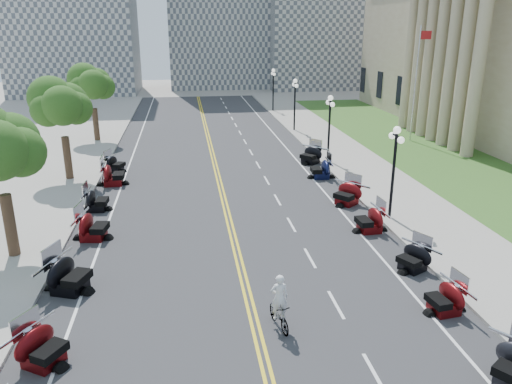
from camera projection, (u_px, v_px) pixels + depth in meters
name	position (u px, v px, depth m)	size (l,w,h in m)	color
ground	(240.00, 263.00, 22.06)	(160.00, 160.00, 0.00)	gray
road	(222.00, 192.00, 31.45)	(16.00, 90.00, 0.01)	#333335
centerline_yellow_a	(220.00, 192.00, 31.43)	(0.12, 90.00, 0.00)	yellow
centerline_yellow_b	(224.00, 192.00, 31.46)	(0.12, 90.00, 0.00)	yellow
edge_line_north	(320.00, 187.00, 32.31)	(0.12, 90.00, 0.00)	white
edge_line_south	(118.00, 196.00, 30.58)	(0.12, 90.00, 0.00)	white
lane_dash_4	(375.00, 374.00, 14.98)	(0.12, 2.00, 0.00)	white
lane_dash_5	(336.00, 304.00, 18.74)	(0.12, 2.00, 0.00)	white
lane_dash_6	(310.00, 258.00, 22.49)	(0.12, 2.00, 0.00)	white
lane_dash_7	(291.00, 225.00, 26.25)	(0.12, 2.00, 0.00)	white
lane_dash_8	(277.00, 200.00, 30.00)	(0.12, 2.00, 0.00)	white
lane_dash_9	(267.00, 180.00, 33.76)	(0.12, 2.00, 0.00)	white
lane_dash_10	(258.00, 165.00, 37.51)	(0.12, 2.00, 0.00)	white
lane_dash_11	(251.00, 152.00, 41.26)	(0.12, 2.00, 0.00)	white
lane_dash_12	(245.00, 142.00, 45.02)	(0.12, 2.00, 0.00)	white
lane_dash_13	(240.00, 133.00, 48.77)	(0.12, 2.00, 0.00)	white
lane_dash_14	(236.00, 125.00, 52.53)	(0.12, 2.00, 0.00)	white
lane_dash_15	(232.00, 118.00, 56.28)	(0.12, 2.00, 0.00)	white
lane_dash_16	(229.00, 113.00, 60.04)	(0.12, 2.00, 0.00)	white
lane_dash_17	(226.00, 107.00, 63.79)	(0.12, 2.00, 0.00)	white
lane_dash_18	(223.00, 103.00, 67.55)	(0.12, 2.00, 0.00)	white
lane_dash_19	(221.00, 99.00, 71.30)	(0.12, 2.00, 0.00)	white
sidewalk_north	(381.00, 184.00, 32.85)	(5.00, 90.00, 0.15)	#9E9991
sidewalk_south	(48.00, 199.00, 30.00)	(5.00, 90.00, 0.15)	#9E9991
lawn	(425.00, 152.00, 41.31)	(9.00, 60.00, 0.10)	#356023
distant_block_a	(71.00, 4.00, 73.69)	(18.00, 14.00, 26.00)	gray
distant_block_c	(327.00, 19.00, 82.56)	(20.00, 14.00, 22.00)	gray
street_lamp_2	(393.00, 173.00, 26.16)	(0.50, 1.20, 4.90)	black
street_lamp_3	(329.00, 129.00, 37.42)	(0.50, 1.20, 4.90)	black
street_lamp_4	(295.00, 105.00, 48.68)	(0.50, 1.20, 4.90)	black
street_lamp_5	(273.00, 90.00, 59.95)	(0.50, 1.20, 4.90)	black
flagpole	(415.00, 85.00, 43.56)	(1.10, 0.20, 10.00)	silver
tree_3	(62.00, 110.00, 32.34)	(4.80, 4.80, 9.20)	#235619
tree_4	(92.00, 88.00, 43.60)	(4.80, 4.80, 9.20)	#235619
motorcycle_n_4	(445.00, 297.00, 18.07)	(1.79, 1.79, 1.25)	#590A0C
motorcycle_n_5	(413.00, 257.00, 21.21)	(1.79, 1.79, 1.25)	black
motorcycle_n_6	(370.00, 219.00, 25.21)	(1.98, 1.98, 1.39)	#590A0C
motorcycle_n_7	(347.00, 193.00, 29.05)	(2.04, 2.04, 1.42)	#590A0C
motorcycle_n_8	(321.00, 168.00, 34.08)	(2.06, 2.06, 1.44)	black
motorcycle_n_9	(311.00, 154.00, 37.74)	(2.06, 2.06, 1.44)	black
motorcycle_s_4	(42.00, 345.00, 15.25)	(1.93, 1.93, 1.35)	#590A0C
motorcycle_s_5	(69.00, 274.00, 19.46)	(2.21, 2.21, 1.55)	black
motorcycle_s_6	(93.00, 225.00, 24.29)	(2.10, 2.10, 1.47)	#590A0C
motorcycle_s_7	(96.00, 199.00, 28.08)	(1.92, 1.92, 1.35)	black
motorcycle_s_8	(113.00, 174.00, 32.58)	(2.23, 2.23, 1.56)	#590A0C
motorcycle_s_9	(115.00, 163.00, 35.63)	(1.81, 1.81, 1.27)	black
bicycle	(279.00, 315.00, 17.17)	(0.47, 1.66, 1.00)	#A51414
cyclist_rider	(280.00, 280.00, 16.75)	(0.62, 0.40, 1.69)	silver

